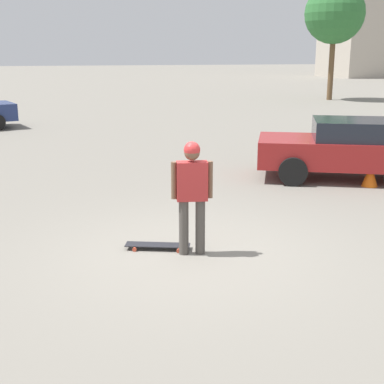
% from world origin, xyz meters
% --- Properties ---
extents(ground_plane, '(220.00, 220.00, 0.00)m').
position_xyz_m(ground_plane, '(0.00, 0.00, 0.00)').
color(ground_plane, gray).
extents(person, '(0.26, 0.59, 1.66)m').
position_xyz_m(person, '(0.00, 0.00, 0.99)').
color(person, '#4C4742').
rests_on(person, ground_plane).
extents(skateboard, '(0.52, 0.99, 0.07)m').
position_xyz_m(skateboard, '(0.30, 0.46, 0.06)').
color(skateboard, '#232328').
rests_on(skateboard, ground_plane).
extents(car_parked_near, '(3.23, 4.50, 1.38)m').
position_xyz_m(car_parked_near, '(3.74, -4.69, 0.72)').
color(car_parked_near, maroon).
rests_on(car_parked_near, ground_plane).
extents(tree_distant, '(3.54, 3.54, 6.83)m').
position_xyz_m(tree_distant, '(23.00, -14.42, 5.03)').
color(tree_distant, brown).
rests_on(tree_distant, ground_plane).
extents(traffic_cone, '(0.35, 0.35, 0.51)m').
position_xyz_m(traffic_cone, '(2.98, -4.78, 0.25)').
color(traffic_cone, orange).
rests_on(traffic_cone, ground_plane).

